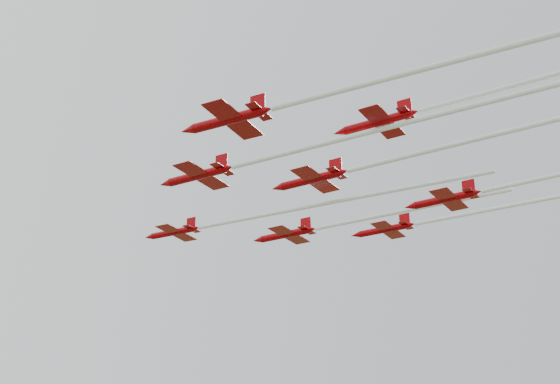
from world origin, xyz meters
TOP-DOWN VIEW (x-y plane):
  - jet_lead at (2.00, 4.99)m, footprint 26.21×51.46m
  - jet_row2_left at (-3.45, -17.64)m, footprint 29.99×65.04m
  - jet_row2_right at (15.47, 2.09)m, footprint 18.79×40.79m
  - jet_row3_left at (-11.48, -26.33)m, footprint 24.05×46.26m
  - jet_row3_mid at (8.51, -21.92)m, footprint 24.75×56.96m
  - jet_row3_right at (32.30, -17.98)m, footprint 28.25×64.75m
  - jet_row4_left at (3.14, -33.41)m, footprint 18.75×41.16m

SIDE VIEW (x-z plane):
  - jet_lead at x=2.00m, z-range 49.31..51.78m
  - jet_row2_right at x=15.47m, z-range 50.00..52.80m
  - jet_row3_left at x=-11.48m, z-range 50.42..53.29m
  - jet_row2_left at x=-3.45m, z-range 50.62..53.49m
  - jet_row3_right at x=32.30m, z-range 50.77..53.44m
  - jet_row3_mid at x=8.51m, z-range 51.02..53.87m
  - jet_row4_left at x=3.14m, z-range 51.80..54.40m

